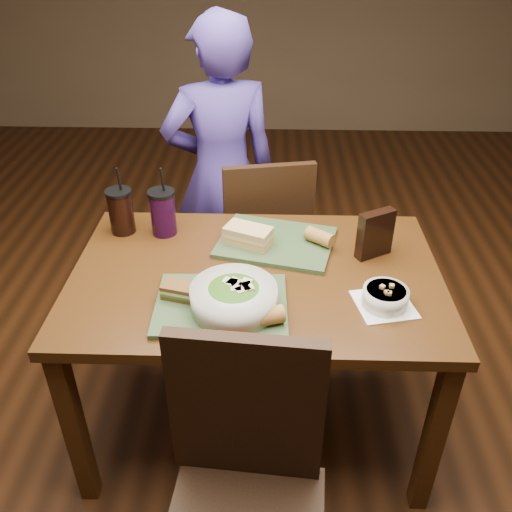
# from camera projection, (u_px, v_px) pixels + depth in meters

# --- Properties ---
(ground) EXTENTS (6.00, 6.00, 0.00)m
(ground) POSITION_uv_depth(u_px,v_px,m) (256.00, 416.00, 2.32)
(ground) COLOR #381C0B
(ground) RESTS_ON ground
(dining_table) EXTENTS (1.30, 0.85, 0.75)m
(dining_table) POSITION_uv_depth(u_px,v_px,m) (256.00, 293.00, 1.95)
(dining_table) COLOR #44260D
(dining_table) RESTS_ON ground
(chair_near) EXTENTS (0.45, 0.45, 0.96)m
(chair_near) POSITION_uv_depth(u_px,v_px,m) (245.00, 483.00, 1.45)
(chair_near) COLOR black
(chair_near) RESTS_ON ground
(chair_far) EXTENTS (0.47, 0.47, 0.92)m
(chair_far) POSITION_uv_depth(u_px,v_px,m) (269.00, 237.00, 2.56)
(chair_far) COLOR black
(chair_far) RESTS_ON ground
(diner) EXTENTS (0.62, 0.49, 1.49)m
(diner) POSITION_uv_depth(u_px,v_px,m) (222.00, 175.00, 2.59)
(diner) COLOR #423186
(diner) RESTS_ON ground
(tray_near) EXTENTS (0.43, 0.33, 0.02)m
(tray_near) POSITION_uv_depth(u_px,v_px,m) (221.00, 305.00, 1.74)
(tray_near) COLOR #354B2A
(tray_near) RESTS_ON dining_table
(tray_far) EXTENTS (0.48, 0.41, 0.02)m
(tray_far) POSITION_uv_depth(u_px,v_px,m) (276.00, 242.00, 2.06)
(tray_far) COLOR #354B2A
(tray_far) RESTS_ON dining_table
(salad_bowl) EXTENTS (0.27, 0.27, 0.09)m
(salad_bowl) POSITION_uv_depth(u_px,v_px,m) (234.00, 297.00, 1.68)
(salad_bowl) COLOR silver
(salad_bowl) RESTS_ON tray_near
(soup_bowl) EXTENTS (0.21, 0.21, 0.07)m
(soup_bowl) POSITION_uv_depth(u_px,v_px,m) (385.00, 297.00, 1.73)
(soup_bowl) COLOR white
(soup_bowl) RESTS_ON dining_table
(sandwich_near) EXTENTS (0.12, 0.09, 0.05)m
(sandwich_near) POSITION_uv_depth(u_px,v_px,m) (179.00, 290.00, 1.75)
(sandwich_near) COLOR #593819
(sandwich_near) RESTS_ON tray_near
(sandwich_far) EXTENTS (0.19, 0.15, 0.07)m
(sandwich_far) POSITION_uv_depth(u_px,v_px,m) (248.00, 235.00, 2.02)
(sandwich_far) COLOR tan
(sandwich_far) RESTS_ON tray_far
(baguette_near) EXTENTS (0.13, 0.09, 0.06)m
(baguette_near) POSITION_uv_depth(u_px,v_px,m) (265.00, 317.00, 1.63)
(baguette_near) COLOR #AD7533
(baguette_near) RESTS_ON tray_near
(baguette_far) EXTENTS (0.12, 0.11, 0.05)m
(baguette_far) POSITION_uv_depth(u_px,v_px,m) (320.00, 237.00, 2.02)
(baguette_far) COLOR #AD7533
(baguette_far) RESTS_ON tray_far
(cup_cola) EXTENTS (0.10, 0.10, 0.28)m
(cup_cola) POSITION_uv_depth(u_px,v_px,m) (121.00, 211.00, 2.10)
(cup_cola) COLOR black
(cup_cola) RESTS_ON dining_table
(cup_berry) EXTENTS (0.10, 0.10, 0.28)m
(cup_berry) POSITION_uv_depth(u_px,v_px,m) (163.00, 212.00, 2.08)
(cup_berry) COLOR black
(cup_berry) RESTS_ON dining_table
(chip_bag) EXTENTS (0.14, 0.10, 0.18)m
(chip_bag) POSITION_uv_depth(u_px,v_px,m) (375.00, 234.00, 1.95)
(chip_bag) COLOR black
(chip_bag) RESTS_ON dining_table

